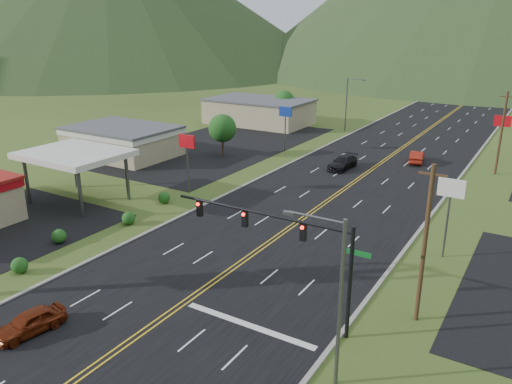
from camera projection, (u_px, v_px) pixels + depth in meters
The scene contains 17 objects.
traffic_signal at pixel (287, 239), 29.48m from camera, with size 13.10×0.43×7.00m.
streetlight_east at pixel (335, 292), 23.98m from camera, with size 3.28×0.25×9.00m.
streetlight_west at pixel (348, 101), 83.79m from camera, with size 3.28×0.25×9.00m.
gas_canopy at pixel (75, 155), 50.16m from camera, with size 10.00×8.00×5.30m.
building_west_mid at pixel (122, 139), 68.87m from camera, with size 14.40×10.40×4.10m.
building_west_far at pixel (259, 111), 91.17m from camera, with size 18.40×11.40×4.50m.
pole_sign_west_a at pixel (187, 147), 52.63m from camera, with size 2.00×0.18×6.40m.
pole_sign_west_b at pixel (285, 116), 70.42m from camera, with size 2.00×0.18×6.40m.
pole_sign_east_a at pixel (450, 196), 37.68m from camera, with size 2.00×0.18×6.40m.
pole_sign_east_b at pixel (502, 126), 63.57m from camera, with size 2.00×0.18×6.40m.
tree_west_a at pixel (222, 128), 68.09m from camera, with size 3.84×3.84×5.82m.
tree_west_b at pixel (284, 101), 92.40m from camera, with size 3.84×3.84×5.82m.
utility_pole_a at pixel (425, 244), 29.32m from camera, with size 1.60×0.28×10.00m.
utility_pole_b at pixel (501, 133), 59.25m from camera, with size 1.60×0.28×10.00m.
car_red_near at pixel (30, 323), 29.37m from camera, with size 1.66×4.13×1.41m, color #67200B.
car_dark_mid at pixel (343, 163), 62.88m from camera, with size 2.18×5.36×1.56m, color black.
car_red_far at pixel (417, 157), 65.70m from camera, with size 1.63×4.69×1.54m, color maroon.
Camera 1 is at (18.98, -10.06, 17.40)m, focal length 35.00 mm.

